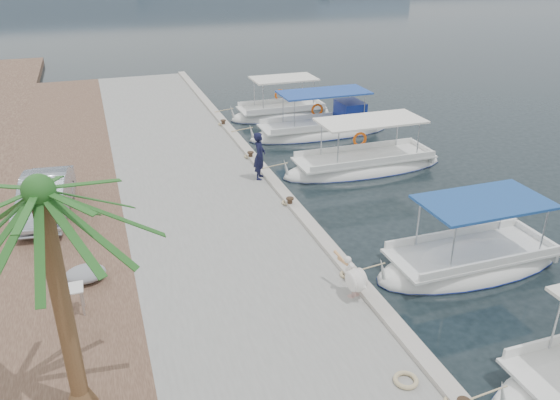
% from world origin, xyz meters
% --- Properties ---
extents(ground, '(400.00, 400.00, 0.00)m').
position_xyz_m(ground, '(0.00, 0.00, 0.00)').
color(ground, black).
rests_on(ground, ground).
extents(concrete_quay, '(6.00, 40.00, 0.50)m').
position_xyz_m(concrete_quay, '(-3.00, 5.00, 0.25)').
color(concrete_quay, gray).
rests_on(concrete_quay, ground).
extents(quay_curb, '(0.44, 40.00, 0.12)m').
position_xyz_m(quay_curb, '(-0.22, 5.00, 0.56)').
color(quay_curb, '#AEA69A').
rests_on(quay_curb, concrete_quay).
extents(cobblestone_strip, '(4.00, 40.00, 0.50)m').
position_xyz_m(cobblestone_strip, '(-8.00, 5.00, 0.25)').
color(cobblestone_strip, brown).
rests_on(cobblestone_strip, ground).
extents(fishing_caique_b, '(6.21, 2.36, 2.83)m').
position_xyz_m(fishing_caique_b, '(3.70, -3.35, 0.12)').
color(fishing_caique_b, white).
rests_on(fishing_caique_b, ground).
extents(fishing_caique_c, '(7.50, 2.34, 2.83)m').
position_xyz_m(fishing_caique_c, '(4.34, 4.94, 0.12)').
color(fishing_caique_c, white).
rests_on(fishing_caique_c, ground).
extents(fishing_caique_d, '(7.59, 2.30, 2.83)m').
position_xyz_m(fishing_caique_d, '(4.49, 10.06, 0.19)').
color(fishing_caique_d, white).
rests_on(fishing_caique_d, ground).
extents(fishing_caique_e, '(5.94, 2.29, 2.83)m').
position_xyz_m(fishing_caique_e, '(3.56, 13.73, 0.13)').
color(fishing_caique_e, white).
rests_on(fishing_caique_e, ground).
extents(mooring_bollards, '(0.28, 20.28, 0.33)m').
position_xyz_m(mooring_bollards, '(-0.35, 1.50, 0.69)').
color(mooring_bollards, black).
rests_on(mooring_bollards, concrete_quay).
extents(pelican, '(0.61, 1.33, 1.03)m').
position_xyz_m(pelican, '(-0.61, -4.18, 1.03)').
color(pelican, tan).
rests_on(pelican, concrete_quay).
extents(fisherman, '(0.72, 0.82, 1.89)m').
position_xyz_m(fisherman, '(-0.60, 4.31, 1.45)').
color(fisherman, black).
rests_on(fisherman, concrete_quay).
extents(date_palm, '(4.60, 4.60, 5.63)m').
position_xyz_m(date_palm, '(-7.45, -5.82, 5.18)').
color(date_palm, brown).
rests_on(date_palm, cobblestone_strip).
extents(parked_car, '(1.91, 4.34, 1.39)m').
position_xyz_m(parked_car, '(-8.42, 3.53, 1.19)').
color(parked_car, '#A2ADBA').
rests_on(parked_car, cobblestone_strip).
extents(tarp_bundle, '(1.10, 0.90, 0.40)m').
position_xyz_m(tarp_bundle, '(-7.28, -1.10, 0.70)').
color(tarp_bundle, gray).
rests_on(tarp_bundle, cobblestone_strip).
extents(folding_table, '(0.55, 0.55, 0.73)m').
position_xyz_m(folding_table, '(-7.56, -2.55, 1.02)').
color(folding_table, silver).
rests_on(folding_table, cobblestone_strip).
extents(rope_coil, '(0.54, 0.54, 0.10)m').
position_xyz_m(rope_coil, '(-0.96, -7.39, 0.55)').
color(rope_coil, '#C6B284').
rests_on(rope_coil, concrete_quay).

